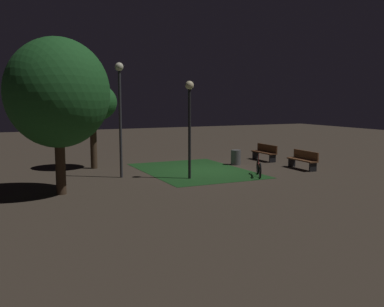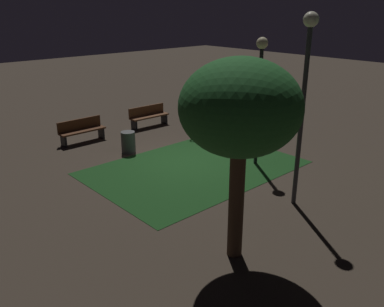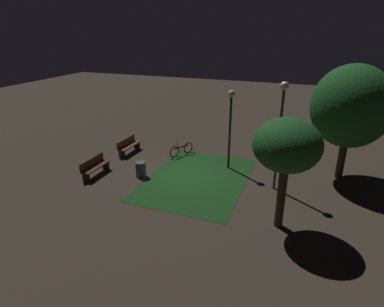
# 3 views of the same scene
# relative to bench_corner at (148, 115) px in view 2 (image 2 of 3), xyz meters

# --- Properties ---
(ground_plane) EXTENTS (60.00, 60.00, 0.00)m
(ground_plane) POSITION_rel_bench_corner_xyz_m (1.60, 4.31, -0.48)
(ground_plane) COLOR #3D3328
(grass_lawn) EXTENTS (6.62, 4.62, 0.01)m
(grass_lawn) POSITION_rel_bench_corner_xyz_m (1.81, 4.95, -0.48)
(grass_lawn) COLOR #194219
(grass_lawn) RESTS_ON ground
(bench_corner) EXTENTS (1.81, 0.53, 0.88)m
(bench_corner) POSITION_rel_bench_corner_xyz_m (0.00, 0.00, 0.00)
(bench_corner) COLOR brown
(bench_corner) RESTS_ON ground
(bench_by_lamp) EXTENTS (1.80, 0.49, 0.88)m
(bench_by_lamp) POSITION_rel_bench_corner_xyz_m (3.20, -0.00, 0.00)
(bench_by_lamp) COLOR #512D19
(bench_by_lamp) RESTS_ON ground
(tree_left_canopy) EXTENTS (2.34, 2.34, 4.14)m
(tree_left_canopy) POSITION_rel_bench_corner_xyz_m (4.48, 9.10, 2.68)
(tree_left_canopy) COLOR #423021
(tree_left_canopy) RESTS_ON ground
(lamp_post_plaza_west) EXTENTS (0.36, 0.36, 4.87)m
(lamp_post_plaza_west) POSITION_rel_bench_corner_xyz_m (1.53, 8.57, 2.80)
(lamp_post_plaza_west) COLOR #333338
(lamp_post_plaza_west) RESTS_ON ground
(lamp_post_plaza_east) EXTENTS (0.36, 0.36, 4.10)m
(lamp_post_plaza_east) POSITION_rel_bench_corner_xyz_m (0.03, 6.03, 2.34)
(lamp_post_plaza_east) COLOR black
(lamp_post_plaza_east) RESTS_ON ground
(trash_bin) EXTENTS (0.50, 0.50, 0.77)m
(trash_bin) POSITION_rel_bench_corner_xyz_m (2.56, 2.24, -0.10)
(trash_bin) COLOR #4C4C4C
(trash_bin) RESTS_ON ground
(bicycle) EXTENTS (1.51, 0.85, 0.93)m
(bicycle) POSITION_rel_bench_corner_xyz_m (-0.74, 3.05, -0.14)
(bicycle) COLOR black
(bicycle) RESTS_ON ground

